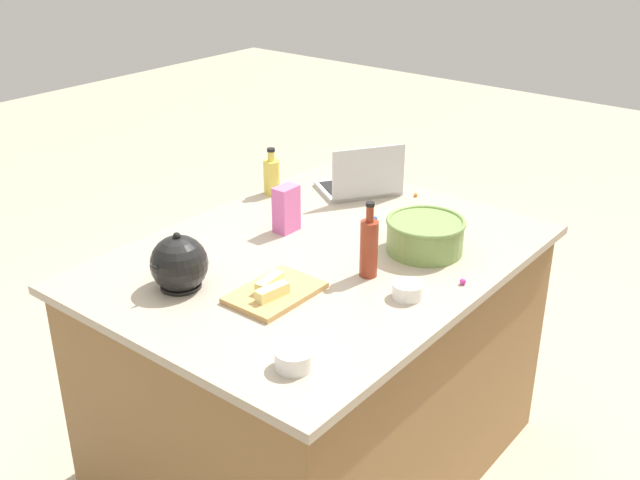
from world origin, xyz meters
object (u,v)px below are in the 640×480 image
at_px(laptop, 361,183).
at_px(butter_stick_right, 272,292).
at_px(mixing_bowl_large, 425,235).
at_px(butter_stick_left, 269,283).
at_px(cutting_board, 275,293).
at_px(ramekin_small, 408,290).
at_px(bottle_soy, 369,247).
at_px(kettle, 179,264).
at_px(candy_bag, 286,209).
at_px(ramekin_medium, 294,359).
at_px(bottle_oil, 272,176).

bearing_deg(laptop, butter_stick_right, 19.60).
xyz_separation_m(mixing_bowl_large, butter_stick_right, (0.59, -0.17, -0.03)).
relative_size(butter_stick_left, butter_stick_right, 1.00).
height_order(cutting_board, ramekin_small, ramekin_small).
relative_size(bottle_soy, ramekin_small, 2.64).
bearing_deg(laptop, ramekin_small, 45.25).
bearing_deg(laptop, bottle_soy, 37.71).
bearing_deg(butter_stick_right, laptop, -160.40).
bearing_deg(bottle_soy, kettle, -43.70).
height_order(laptop, candy_bag, laptop).
xyz_separation_m(butter_stick_right, ramekin_small, (-0.28, 0.30, -0.01)).
relative_size(ramekin_small, ramekin_medium, 0.94).
xyz_separation_m(mixing_bowl_large, butter_stick_left, (0.55, -0.21, -0.03)).
bearing_deg(candy_bag, butter_stick_right, 36.31).
bearing_deg(mixing_bowl_large, ramekin_medium, 7.17).
bearing_deg(kettle, ramekin_small, 123.30).
relative_size(mixing_bowl_large, bottle_oil, 1.41).
distance_m(bottle_oil, ramekin_small, 0.98).
distance_m(mixing_bowl_large, candy_bag, 0.51).
xyz_separation_m(bottle_soy, candy_bag, (-0.10, -0.43, -0.02)).
relative_size(cutting_board, ramekin_small, 2.97).
bearing_deg(butter_stick_right, bottle_oil, -137.96).
xyz_separation_m(mixing_bowl_large, bottle_oil, (-0.07, -0.77, 0.01)).
xyz_separation_m(ramekin_small, candy_bag, (-0.14, -0.61, 0.06)).
height_order(kettle, butter_stick_left, kettle).
bearing_deg(bottle_oil, ramekin_small, 66.89).
bearing_deg(laptop, cutting_board, 19.05).
xyz_separation_m(bottle_soy, ramekin_small, (0.04, 0.18, -0.08)).
height_order(cutting_board, butter_stick_right, butter_stick_right).
relative_size(mixing_bowl_large, candy_bag, 1.59).
bearing_deg(butter_stick_left, ramekin_medium, 51.11).
xyz_separation_m(laptop, ramekin_small, (0.61, 0.62, -0.02)).
bearing_deg(kettle, bottle_oil, -158.09).
bearing_deg(bottle_soy, butter_stick_left, -30.22).
xyz_separation_m(bottle_oil, butter_stick_right, (0.66, 0.60, -0.04)).
relative_size(mixing_bowl_large, ramekin_small, 2.84).
bearing_deg(butter_stick_right, candy_bag, -143.69).
bearing_deg(cutting_board, mixing_bowl_large, 160.85).
relative_size(bottle_soy, candy_bag, 1.48).
height_order(bottle_soy, butter_stick_right, bottle_soy).
xyz_separation_m(laptop, bottle_oil, (0.23, -0.28, 0.03)).
xyz_separation_m(laptop, butter_stick_right, (0.89, 0.32, -0.01)).
height_order(bottle_soy, kettle, bottle_soy).
height_order(butter_stick_left, butter_stick_right, same).
relative_size(bottle_oil, ramekin_medium, 1.89).
xyz_separation_m(butter_stick_left, ramekin_medium, (0.25, 0.32, -0.01)).
bearing_deg(ramekin_medium, bottle_soy, -164.63).
xyz_separation_m(ramekin_medium, candy_bag, (-0.64, -0.58, 0.06)).
xyz_separation_m(mixing_bowl_large, bottle_soy, (0.26, -0.05, 0.04)).
distance_m(cutting_board, candy_bag, 0.49).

